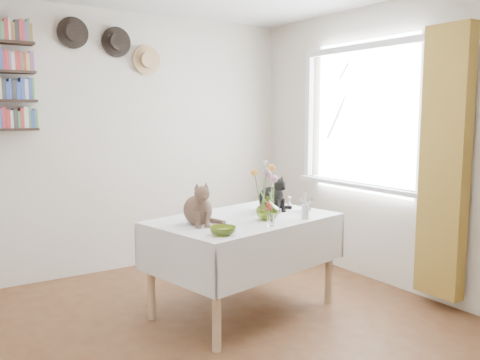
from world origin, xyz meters
TOP-DOWN VIEW (x-y plane):
  - room at (0.00, 0.00)m, footprint 4.08×4.58m
  - window at (1.97, 0.80)m, footprint 0.12×1.52m
  - curtain at (1.90, -0.12)m, footprint 0.12×0.38m
  - dining_table at (0.56, 0.66)m, footprint 1.53×1.15m
  - tabby_cat at (0.16, 0.65)m, footprint 0.27×0.32m
  - black_cat at (0.91, 0.79)m, footprint 0.22×0.27m
  - flower_vase at (0.66, 0.50)m, footprint 0.23×0.23m
  - green_bowl at (0.14, 0.27)m, footprint 0.18×0.18m
  - drinking_glass at (1.14, 0.61)m, footprint 0.15×0.15m
  - candlestick at (0.92, 0.36)m, footprint 0.06×0.06m
  - berry_jar at (0.56, 0.32)m, footprint 0.05×0.05m
  - porcelain_figurine at (1.13, 0.82)m, footprint 0.05×0.05m
  - flower_bouquet at (0.66, 0.51)m, footprint 0.17×0.12m
  - wall_hats at (0.12, 2.19)m, footprint 0.98×0.09m

SIDE VIEW (x-z plane):
  - dining_table at x=0.56m, z-range 0.19..0.93m
  - green_bowl at x=0.14m, z-range 0.74..0.80m
  - porcelain_figurine at x=1.13m, z-range 0.73..0.83m
  - drinking_glass at x=1.14m, z-range 0.74..0.84m
  - candlestick at x=0.92m, z-range 0.71..0.91m
  - berry_jar at x=0.56m, z-range 0.73..0.93m
  - flower_vase at x=0.66m, z-range 0.74..0.92m
  - black_cat at x=0.91m, z-range 0.74..1.04m
  - tabby_cat at x=0.16m, z-range 0.74..1.06m
  - flower_bouquet at x=0.66m, z-range 0.89..1.28m
  - curtain at x=1.90m, z-range 0.10..2.20m
  - room at x=0.00m, z-range -0.04..2.54m
  - window at x=1.97m, z-range 0.74..2.06m
  - wall_hats at x=0.12m, z-range 1.93..2.41m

